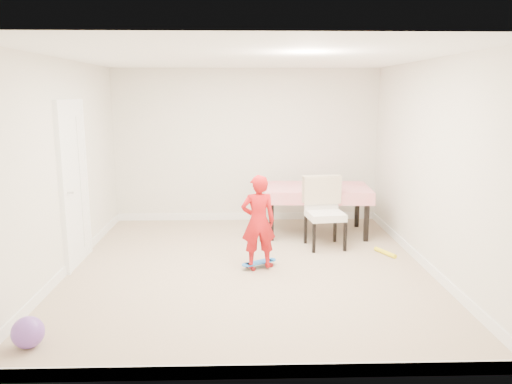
{
  "coord_description": "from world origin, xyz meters",
  "views": [
    {
      "loc": [
        -0.08,
        -6.02,
        2.19
      ],
      "look_at": [
        0.1,
        0.2,
        0.95
      ],
      "focal_mm": 35.0,
      "sensor_mm": 36.0,
      "label": 1
    }
  ],
  "objects_px": {
    "dining_chair": "(325,213)",
    "child": "(258,224)",
    "dining_table": "(316,210)",
    "skateboard": "(259,264)",
    "balloon": "(28,332)"
  },
  "relations": [
    {
      "from": "dining_chair",
      "to": "child",
      "type": "distance_m",
      "value": 1.34
    },
    {
      "from": "child",
      "to": "dining_table",
      "type": "bearing_deg",
      "value": -127.76
    },
    {
      "from": "dining_table",
      "to": "child",
      "type": "xyz_separation_m",
      "value": [
        -0.97,
        -1.64,
        0.21
      ]
    },
    {
      "from": "dining_chair",
      "to": "balloon",
      "type": "height_order",
      "value": "dining_chair"
    },
    {
      "from": "child",
      "to": "balloon",
      "type": "bearing_deg",
      "value": 35.61
    },
    {
      "from": "skateboard",
      "to": "balloon",
      "type": "height_order",
      "value": "balloon"
    },
    {
      "from": "dining_table",
      "to": "child",
      "type": "relative_size",
      "value": 1.37
    },
    {
      "from": "balloon",
      "to": "dining_chair",
      "type": "bearing_deg",
      "value": 42.52
    },
    {
      "from": "dining_table",
      "to": "child",
      "type": "distance_m",
      "value": 1.91
    },
    {
      "from": "dining_table",
      "to": "dining_chair",
      "type": "height_order",
      "value": "dining_chair"
    },
    {
      "from": "dining_chair",
      "to": "dining_table",
      "type": "bearing_deg",
      "value": 83.61
    },
    {
      "from": "dining_chair",
      "to": "skateboard",
      "type": "xyz_separation_m",
      "value": [
        -0.98,
        -0.83,
        -0.47
      ]
    },
    {
      "from": "skateboard",
      "to": "balloon",
      "type": "xyz_separation_m",
      "value": [
        -2.09,
        -1.98,
        0.1
      ]
    },
    {
      "from": "dining_chair",
      "to": "balloon",
      "type": "bearing_deg",
      "value": -145.07
    },
    {
      "from": "dining_chair",
      "to": "child",
      "type": "xyz_separation_m",
      "value": [
        -0.99,
        -0.9,
        0.08
      ]
    }
  ]
}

